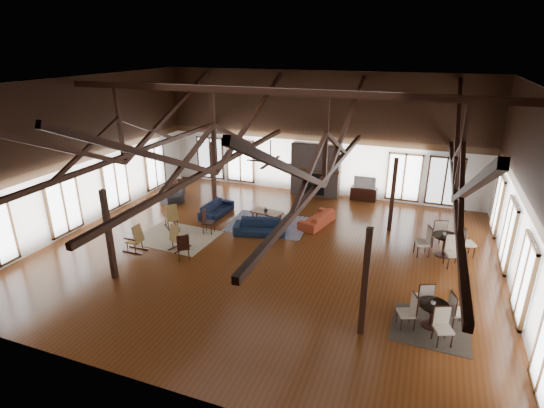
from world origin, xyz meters
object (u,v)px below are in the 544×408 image
at_px(sofa_navy_front, 260,227).
at_px(coffee_table, 267,213).
at_px(cafe_table_near, 433,311).
at_px(sofa_orange, 317,218).
at_px(sofa_navy_left, 216,209).
at_px(cafe_table_far, 445,242).
at_px(tv_console, 364,194).
at_px(armchair, 171,196).

xyz_separation_m(sofa_navy_front, coffee_table, (-0.16, 1.18, 0.14)).
distance_m(sofa_navy_front, coffee_table, 1.20).
height_order(sofa_navy_front, cafe_table_near, cafe_table_near).
bearing_deg(sofa_orange, cafe_table_near, 53.63).
bearing_deg(sofa_navy_left, cafe_table_far, -91.00).
xyz_separation_m(sofa_navy_front, sofa_navy_left, (-2.56, 1.19, -0.02)).
height_order(sofa_orange, cafe_table_far, cafe_table_far).
relative_size(sofa_orange, tv_console, 1.60).
bearing_deg(sofa_orange, tv_console, 174.01).
distance_m(sofa_orange, cafe_table_near, 7.26).
distance_m(sofa_navy_front, sofa_orange, 2.56).
height_order(sofa_navy_left, sofa_orange, sofa_orange).
relative_size(sofa_navy_left, cafe_table_near, 1.03).
bearing_deg(tv_console, coffee_table, -128.78).
height_order(cafe_table_near, tv_console, cafe_table_near).
bearing_deg(cafe_table_near, tv_console, 109.56).
distance_m(sofa_navy_front, cafe_table_far, 6.93).
bearing_deg(armchair, cafe_table_far, -70.53).
relative_size(sofa_navy_front, coffee_table, 1.46).
xyz_separation_m(sofa_navy_left, cafe_table_near, (9.13, -5.06, 0.20)).
relative_size(sofa_orange, armchair, 2.01).
relative_size(coffee_table, cafe_table_near, 0.75).
bearing_deg(tv_console, armchair, -157.08).
height_order(sofa_navy_front, armchair, armchair).
relative_size(sofa_navy_front, sofa_navy_left, 1.06).
distance_m(cafe_table_near, cafe_table_far, 4.50).
relative_size(sofa_navy_left, armchair, 1.98).
relative_size(sofa_navy_left, coffee_table, 1.38).
bearing_deg(sofa_navy_front, armchair, 146.38).
relative_size(sofa_navy_left, cafe_table_far, 0.90).
bearing_deg(cafe_table_far, tv_console, 127.07).
bearing_deg(tv_console, sofa_navy_left, -143.87).
bearing_deg(sofa_navy_front, sofa_navy_left, 140.42).
distance_m(sofa_navy_left, armchair, 2.82).
bearing_deg(tv_console, cafe_table_far, -52.93).
height_order(sofa_navy_left, cafe_table_near, cafe_table_near).
bearing_deg(cafe_table_far, sofa_navy_left, 176.52).
bearing_deg(cafe_table_far, cafe_table_near, -94.30).
bearing_deg(cafe_table_near, armchair, 154.40).
distance_m(sofa_navy_left, tv_console, 7.21).
xyz_separation_m(sofa_navy_left, sofa_orange, (4.48, 0.52, 0.00)).
relative_size(sofa_navy_left, sofa_orange, 0.99).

